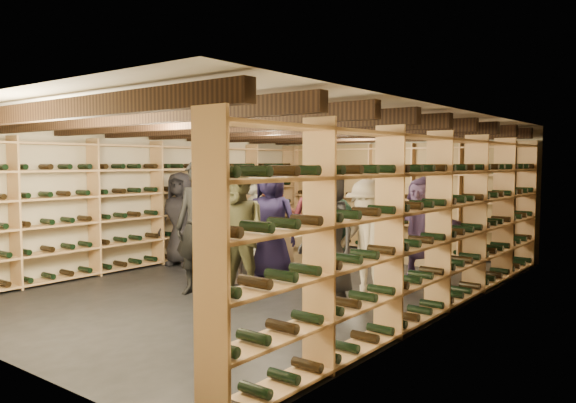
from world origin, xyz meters
The scene contains 22 objects.
ground centered at (0.00, 0.00, 0.00)m, with size 8.00×8.00×0.00m, color black.
walls centered at (0.00, 0.00, 1.20)m, with size 5.52×8.02×2.40m.
ceiling centered at (0.00, 0.00, 2.40)m, with size 5.50×8.00×0.01m, color beige.
ceiling_joists centered at (0.00, 0.00, 2.26)m, with size 5.40×7.12×0.18m.
wine_rack_left centered at (-2.57, 0.00, 1.08)m, with size 0.32×7.50×2.15m.
wine_rack_right centered at (2.57, 0.00, 1.08)m, with size 0.32×7.50×2.15m.
wine_rack_back centered at (0.00, 3.83, 1.07)m, with size 4.70×0.30×2.15m.
crate_stack_left centered at (-0.96, 1.30, 0.34)m, with size 0.51×0.34×0.68m.
crate_stack_right centered at (-0.71, 1.30, 0.26)m, with size 0.53×0.37×0.51m.
crate_loose centered at (1.14, 2.70, 0.09)m, with size 0.50×0.33×0.17m, color tan.
person_0 centered at (-2.18, 0.18, 0.81)m, with size 0.79×0.51×1.61m, color black.
person_1 centered at (-0.31, -1.16, 0.91)m, with size 0.66×0.43×1.81m, color black.
person_2 centered at (0.11, -0.81, 0.84)m, with size 0.82×0.64×1.69m, color brown.
person_3 centered at (1.65, -0.05, 0.78)m, with size 1.01×0.58×1.56m, color beige.
person_5 centered at (-0.93, 1.11, 0.79)m, with size 1.46×0.47×1.58m, color brown.
person_6 centered at (-0.16, 0.18, 0.86)m, with size 0.84×0.55×1.72m, color #1F1A41.
person_7 centered at (-0.48, -0.26, 0.83)m, with size 0.61×0.40×1.66m, color slate.
person_8 centered at (0.42, 0.45, 0.84)m, with size 0.81×0.63×1.68m, color #4A161F.
person_9 centered at (-1.51, 1.30, 0.82)m, with size 1.06×0.61×1.64m, color #A9A89A.
person_10 centered at (0.28, 1.30, 0.74)m, with size 0.87×0.36×1.48m, color #274E39.
person_11 centered at (1.78, 1.27, 0.79)m, with size 1.46×0.46×1.57m, color #795D99.
person_12 centered at (1.11, -0.16, 0.86)m, with size 0.84×0.55×1.73m, color #2E2E32.
Camera 1 is at (5.20, -6.33, 1.78)m, focal length 35.00 mm.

